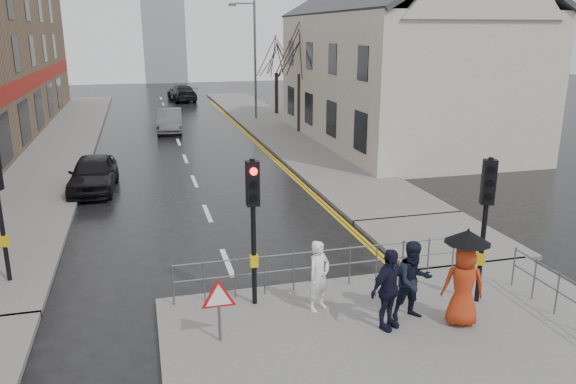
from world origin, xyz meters
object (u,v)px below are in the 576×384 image
pedestrian_a (319,276)px  pedestrian_b (413,281)px  car_parked (93,174)px  pedestrian_d (388,289)px  pedestrian_with_umbrella (464,274)px  car_mid (170,120)px

pedestrian_a → pedestrian_b: bearing=-54.6°
pedestrian_b → car_parked: size_ratio=0.42×
pedestrian_b → pedestrian_d: pedestrian_b is taller
pedestrian_with_umbrella → car_parked: size_ratio=0.51×
pedestrian_b → pedestrian_with_umbrella: bearing=-31.2°
pedestrian_b → car_mid: bearing=94.9°
pedestrian_a → car_mid: (-1.78, 25.12, -0.23)m
pedestrian_with_umbrella → car_parked: pedestrian_with_umbrella is taller
pedestrian_b → pedestrian_d: bearing=-163.7°
pedestrian_a → car_parked: 13.20m
car_parked → car_mid: (3.75, 13.14, 0.00)m
pedestrian_b → car_parked: 14.85m
pedestrian_with_umbrella → car_mid: (-4.51, 26.52, -0.56)m
pedestrian_with_umbrella → pedestrian_d: (-1.59, 0.24, -0.26)m
pedestrian_with_umbrella → pedestrian_d: size_ratio=1.20×
car_mid → pedestrian_d: bearing=-79.7°
pedestrian_a → car_parked: size_ratio=0.39×
pedestrian_b → pedestrian_d: 0.73m
pedestrian_a → pedestrian_with_umbrella: 3.08m
pedestrian_a → pedestrian_b: 2.04m
car_mid → pedestrian_b: bearing=-78.1°
pedestrian_a → pedestrian_with_umbrella: (2.73, -1.39, 0.33)m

